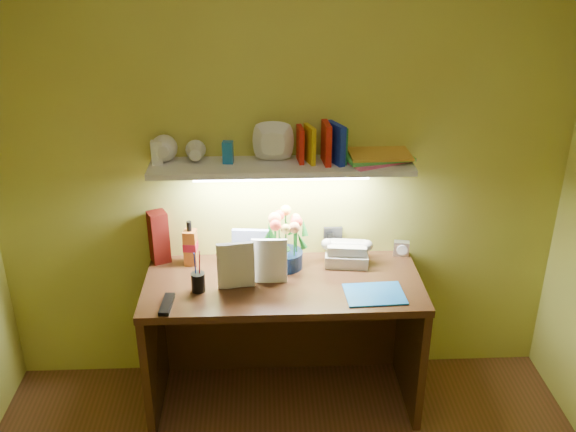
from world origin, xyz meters
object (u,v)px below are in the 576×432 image
object	(u,v)px
whisky_bottle	(190,243)
desk_clock	(401,248)
desk	(283,342)
telephone	(347,251)
flower_bouquet	(286,240)

from	to	relation	value
whisky_bottle	desk_clock	bearing A→B (deg)	2.29
desk	telephone	bearing A→B (deg)	27.47
flower_bouquet	whisky_bottle	xyz separation A→B (m)	(-0.50, 0.05, -0.03)
telephone	desk_clock	distance (m)	0.32
desk	flower_bouquet	bearing A→B (deg)	82.67
telephone	whisky_bottle	xyz separation A→B (m)	(-0.82, 0.02, 0.06)
desk	flower_bouquet	world-z (taller)	flower_bouquet
desk	whisky_bottle	size ratio (longest dim) A/B	5.66
whisky_bottle	flower_bouquet	bearing A→B (deg)	-6.12
desk	whisky_bottle	xyz separation A→B (m)	(-0.48, 0.20, 0.50)
desk_clock	whisky_bottle	distance (m)	1.13
telephone	whisky_bottle	distance (m)	0.82
desk	desk_clock	world-z (taller)	desk_clock
desk	desk_clock	size ratio (longest dim) A/B	17.14
desk_clock	whisky_bottle	xyz separation A→B (m)	(-1.13, -0.05, 0.08)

